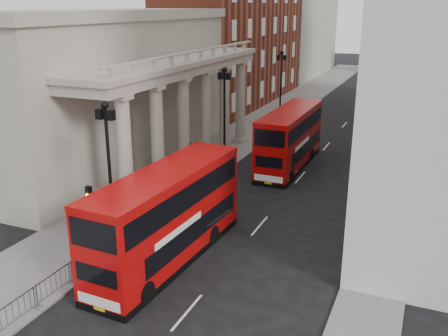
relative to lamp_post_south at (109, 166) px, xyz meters
The scene contains 17 objects.
ground 6.36m from the lamp_post_south, 81.47° to the right, with size 260.00×260.00×0.00m, color black.
sidewalk_west 26.56m from the lamp_post_south, 95.27° to the left, with size 6.00×140.00×0.12m, color slate.
sidewalk_east 29.97m from the lamp_post_south, 61.53° to the left, with size 3.00×140.00×0.12m, color slate.
kerb 26.45m from the lamp_post_south, 88.79° to the left, with size 0.20×140.00×0.14m, color slate.
portico_building 17.18m from the lamp_post_south, 125.27° to the left, with size 9.00×28.00×12.00m, color gray.
brick_building 45.51m from the lamp_post_south, 102.68° to the left, with size 9.00×32.00×22.00m, color brown.
west_building_far 76.81m from the lamp_post_south, 97.42° to the left, with size 9.00×30.00×20.00m, color gray.
lamp_post_south is the anchor object (origin of this frame).
lamp_post_mid 16.00m from the lamp_post_south, 90.00° to the left, with size 1.05×0.44×8.32m.
lamp_post_north 32.00m from the lamp_post_south, 90.00° to the left, with size 1.05×0.44×8.32m.
traffic_light 2.71m from the lamp_post_south, 87.16° to the right, with size 0.28×0.33×4.30m.
crowd_barriers 4.60m from the lamp_post_south, 81.98° to the right, with size 0.50×18.75×1.10m.
bus_near 4.15m from the lamp_post_south, ahead, with size 3.40×11.78×5.03m.
bus_far 19.24m from the lamp_post_south, 74.95° to the left, with size 2.80×11.32×4.88m.
pedestrian_a 12.29m from the lamp_post_south, 102.90° to the left, with size 0.69×0.45×1.88m, color black.
pedestrian_b 17.81m from the lamp_post_south, 102.54° to the left, with size 0.75×0.59×1.55m, color black.
pedestrian_c 14.71m from the lamp_post_south, 99.35° to the left, with size 0.85×0.55×1.74m, color black.
Camera 1 is at (15.03, -17.11, 13.14)m, focal length 40.00 mm.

